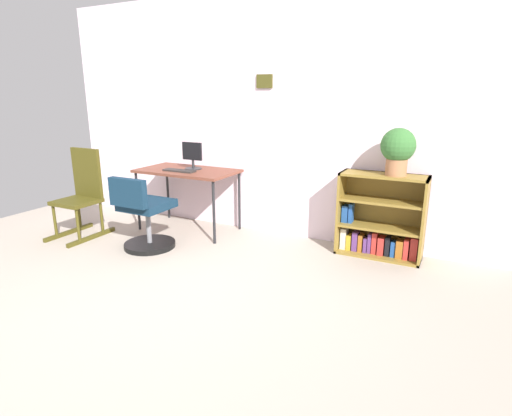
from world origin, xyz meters
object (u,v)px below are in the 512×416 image
Objects in this scene: office_chair at (144,218)px; potted_plant_on_shelf at (398,149)px; monitor at (192,156)px; rocking_chair at (82,193)px; bookshelf_low at (380,221)px; desk at (187,174)px; keyboard at (179,171)px.

potted_plant_on_shelf reaches higher than office_chair.
monitor reaches higher than rocking_chair.
rocking_chair reaches higher than bookshelf_low.
rocking_chair reaches higher than office_chair.
desk is at bearing -174.52° from bookshelf_low.
monitor is at bearing 55.91° from desk.
keyboard is 0.70m from office_chair.
bookshelf_low is 1.88× the size of potted_plant_on_shelf.
desk is at bearing 84.37° from keyboard.
desk is 0.21m from monitor.
potted_plant_on_shelf is at bearing 3.89° from desk.
keyboard is 0.49× the size of office_chair.
desk is 2.95× the size of keyboard.
office_chair is at bearing -91.76° from desk.
keyboard is at bearing -105.34° from monitor.
desk is 2.27m from potted_plant_on_shelf.
potted_plant_on_shelf is (3.17, 0.84, 0.58)m from rocking_chair.
desk is 2.59× the size of potted_plant_on_shelf.
office_chair reaches higher than keyboard.
keyboard is (-0.05, -0.19, -0.14)m from monitor.
monitor is 0.38× the size of bookshelf_low.
bookshelf_low reaches higher than office_chair.
office_chair is 0.92m from rocking_chair.
potted_plant_on_shelf is at bearing 21.13° from office_chair.
bookshelf_low is (2.14, 0.33, -0.37)m from keyboard.
office_chair is 1.78× the size of potted_plant_on_shelf.
monitor reaches higher than office_chair.
office_chair reaches higher than desk.
office_chair is (-0.06, -0.78, -0.52)m from monitor.
potted_plant_on_shelf is (2.19, 0.09, 0.20)m from monitor.
keyboard is 0.47× the size of bookshelf_low.
monitor is at bearing 85.54° from office_chair.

